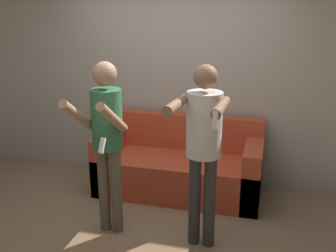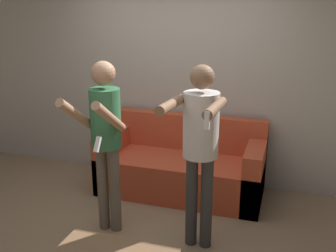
# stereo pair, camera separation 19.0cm
# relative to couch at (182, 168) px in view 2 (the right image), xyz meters

# --- Properties ---
(ground_plane) EXTENTS (14.00, 14.00, 0.00)m
(ground_plane) POSITION_rel_couch_xyz_m (-0.18, -1.17, -0.31)
(ground_plane) COLOR #937A5B
(wall_back) EXTENTS (6.40, 0.06, 2.70)m
(wall_back) POSITION_rel_couch_xyz_m (-0.18, 0.44, 1.04)
(wall_back) COLOR #B7B2A8
(wall_back) RESTS_ON ground_plane
(couch) EXTENTS (1.93, 0.82, 0.90)m
(couch) POSITION_rel_couch_xyz_m (0.00, 0.00, 0.00)
(couch) COLOR #C64C2D
(couch) RESTS_ON ground_plane
(person_standing_left) EXTENTS (0.41, 0.67, 1.71)m
(person_standing_left) POSITION_rel_couch_xyz_m (-0.46, -1.05, 0.75)
(person_standing_left) COLOR #6B6051
(person_standing_left) RESTS_ON ground_plane
(person_standing_right) EXTENTS (0.43, 0.76, 1.72)m
(person_standing_right) POSITION_rel_couch_xyz_m (0.46, -1.05, 0.77)
(person_standing_right) COLOR #383838
(person_standing_right) RESTS_ON ground_plane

